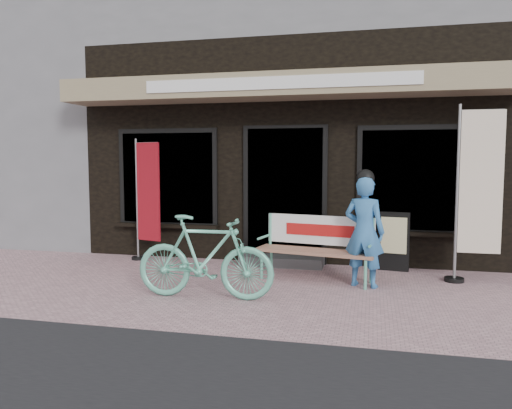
% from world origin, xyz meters
% --- Properties ---
extents(ground, '(70.00, 70.00, 0.00)m').
position_xyz_m(ground, '(0.00, 0.00, 0.00)').
color(ground, '#BB8E95').
rests_on(ground, ground).
extents(storefront, '(7.00, 6.77, 6.00)m').
position_xyz_m(storefront, '(0.00, 4.96, 2.99)').
color(storefront, black).
rests_on(storefront, ground).
extents(bench, '(1.67, 0.71, 0.88)m').
position_xyz_m(bench, '(0.64, 0.95, 0.52)').
color(bench, '#61BE9F').
rests_on(bench, ground).
extents(person, '(0.60, 0.48, 1.53)m').
position_xyz_m(person, '(1.27, 0.72, 0.75)').
color(person, '#3371B1').
rests_on(person, ground).
extents(bicycle, '(1.69, 0.54, 1.00)m').
position_xyz_m(bicycle, '(-0.56, -0.30, 0.50)').
color(bicycle, '#61BE9F').
rests_on(bicycle, ground).
extents(nobori_red, '(0.59, 0.28, 2.00)m').
position_xyz_m(nobori_red, '(-2.22, 1.62, 1.03)').
color(nobori_red, gray).
rests_on(nobori_red, ground).
extents(nobori_cream, '(0.69, 0.26, 2.39)m').
position_xyz_m(nobori_cream, '(2.71, 1.26, 1.23)').
color(nobori_cream, gray).
rests_on(nobori_cream, ground).
extents(menu_stand, '(0.45, 0.16, 0.88)m').
position_xyz_m(menu_stand, '(1.69, 1.77, 0.45)').
color(menu_stand, black).
rests_on(menu_stand, ground).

